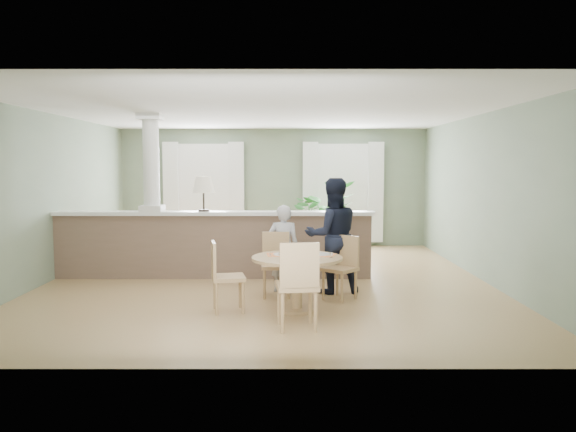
{
  "coord_description": "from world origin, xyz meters",
  "views": [
    {
      "loc": [
        0.34,
        -8.99,
        1.86
      ],
      "look_at": [
        0.34,
        -1.0,
        1.14
      ],
      "focal_mm": 35.0,
      "sensor_mm": 36.0,
      "label": 1
    }
  ],
  "objects_px": {
    "dining_table": "(297,268)",
    "chair_near": "(298,281)",
    "man_person": "(333,236)",
    "chair_far_man": "(343,264)",
    "chair_side": "(223,273)",
    "sofa": "(221,239)",
    "houseplant": "(321,215)",
    "child_person": "(283,248)",
    "chair_far_boy": "(276,261)"
  },
  "relations": [
    {
      "from": "sofa",
      "to": "chair_side",
      "type": "distance_m",
      "value": 3.97
    },
    {
      "from": "dining_table",
      "to": "sofa",
      "type": "bearing_deg",
      "value": 110.35
    },
    {
      "from": "sofa",
      "to": "child_person",
      "type": "height_order",
      "value": "child_person"
    },
    {
      "from": "dining_table",
      "to": "chair_far_man",
      "type": "distance_m",
      "value": 0.92
    },
    {
      "from": "chair_far_boy",
      "to": "child_person",
      "type": "xyz_separation_m",
      "value": [
        0.1,
        0.26,
        0.14
      ]
    },
    {
      "from": "chair_near",
      "to": "child_person",
      "type": "height_order",
      "value": "child_person"
    },
    {
      "from": "houseplant",
      "to": "chair_far_man",
      "type": "relative_size",
      "value": 1.76
    },
    {
      "from": "sofa",
      "to": "houseplant",
      "type": "height_order",
      "value": "houseplant"
    },
    {
      "from": "chair_far_man",
      "to": "chair_side",
      "type": "xyz_separation_m",
      "value": [
        -1.59,
        -0.72,
        0.01
      ]
    },
    {
      "from": "chair_near",
      "to": "houseplant",
      "type": "bearing_deg",
      "value": -102.82
    },
    {
      "from": "chair_far_man",
      "to": "chair_side",
      "type": "relative_size",
      "value": 0.98
    },
    {
      "from": "chair_near",
      "to": "chair_side",
      "type": "height_order",
      "value": "chair_near"
    },
    {
      "from": "man_person",
      "to": "chair_far_man",
      "type": "bearing_deg",
      "value": 95.41
    },
    {
      "from": "chair_far_boy",
      "to": "chair_near",
      "type": "distance_m",
      "value": 1.75
    },
    {
      "from": "chair_far_boy",
      "to": "child_person",
      "type": "distance_m",
      "value": 0.32
    },
    {
      "from": "chair_side",
      "to": "child_person",
      "type": "height_order",
      "value": "child_person"
    },
    {
      "from": "chair_far_man",
      "to": "child_person",
      "type": "xyz_separation_m",
      "value": [
        -0.83,
        0.45,
        0.16
      ]
    },
    {
      "from": "sofa",
      "to": "chair_near",
      "type": "xyz_separation_m",
      "value": [
        1.43,
        -4.76,
        0.15
      ]
    },
    {
      "from": "dining_table",
      "to": "chair_far_boy",
      "type": "distance_m",
      "value": 0.9
    },
    {
      "from": "dining_table",
      "to": "chair_far_man",
      "type": "height_order",
      "value": "chair_far_man"
    },
    {
      "from": "houseplant",
      "to": "chair_far_man",
      "type": "bearing_deg",
      "value": -89.52
    },
    {
      "from": "chair_side",
      "to": "child_person",
      "type": "relative_size",
      "value": 0.7
    },
    {
      "from": "chair_far_boy",
      "to": "child_person",
      "type": "bearing_deg",
      "value": 66.58
    },
    {
      "from": "chair_far_boy",
      "to": "chair_far_man",
      "type": "xyz_separation_m",
      "value": [
        0.94,
        -0.19,
        -0.01
      ]
    },
    {
      "from": "child_person",
      "to": "dining_table",
      "type": "bearing_deg",
      "value": 102.85
    },
    {
      "from": "dining_table",
      "to": "man_person",
      "type": "xyz_separation_m",
      "value": [
        0.53,
        1.04,
        0.28
      ]
    },
    {
      "from": "dining_table",
      "to": "man_person",
      "type": "bearing_deg",
      "value": 63.02
    },
    {
      "from": "dining_table",
      "to": "chair_near",
      "type": "distance_m",
      "value": 0.88
    },
    {
      "from": "chair_side",
      "to": "dining_table",
      "type": "bearing_deg",
      "value": -97.62
    },
    {
      "from": "dining_table",
      "to": "man_person",
      "type": "relative_size",
      "value": 0.69
    },
    {
      "from": "chair_side",
      "to": "houseplant",
      "type": "bearing_deg",
      "value": -27.94
    },
    {
      "from": "sofa",
      "to": "chair_near",
      "type": "height_order",
      "value": "chair_near"
    },
    {
      "from": "child_person",
      "to": "man_person",
      "type": "distance_m",
      "value": 0.75
    },
    {
      "from": "houseplant",
      "to": "man_person",
      "type": "xyz_separation_m",
      "value": [
        -0.08,
        -4.07,
        0.06
      ]
    },
    {
      "from": "houseplant",
      "to": "chair_side",
      "type": "xyz_separation_m",
      "value": [
        -1.56,
        -5.17,
        -0.28
      ]
    },
    {
      "from": "houseplant",
      "to": "child_person",
      "type": "relative_size",
      "value": 1.2
    },
    {
      "from": "houseplant",
      "to": "chair_side",
      "type": "relative_size",
      "value": 1.72
    },
    {
      "from": "chair_side",
      "to": "child_person",
      "type": "bearing_deg",
      "value": -44.25
    },
    {
      "from": "houseplant",
      "to": "dining_table",
      "type": "height_order",
      "value": "houseplant"
    },
    {
      "from": "houseplant",
      "to": "child_person",
      "type": "bearing_deg",
      "value": -101.26
    },
    {
      "from": "sofa",
      "to": "chair_side",
      "type": "xyz_separation_m",
      "value": [
        0.49,
        -3.94,
        0.09
      ]
    },
    {
      "from": "houseplant",
      "to": "chair_near",
      "type": "distance_m",
      "value": 6.02
    },
    {
      "from": "dining_table",
      "to": "chair_side",
      "type": "bearing_deg",
      "value": -176.45
    },
    {
      "from": "chair_near",
      "to": "dining_table",
      "type": "bearing_deg",
      "value": -97.59
    },
    {
      "from": "chair_far_man",
      "to": "man_person",
      "type": "height_order",
      "value": "man_person"
    },
    {
      "from": "houseplant",
      "to": "chair_side",
      "type": "bearing_deg",
      "value": -106.77
    },
    {
      "from": "chair_far_boy",
      "to": "chair_near",
      "type": "height_order",
      "value": "chair_near"
    },
    {
      "from": "houseplant",
      "to": "dining_table",
      "type": "distance_m",
      "value": 5.15
    },
    {
      "from": "sofa",
      "to": "chair_far_man",
      "type": "relative_size",
      "value": 3.17
    },
    {
      "from": "sofa",
      "to": "houseplant",
      "type": "relative_size",
      "value": 1.8
    }
  ]
}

